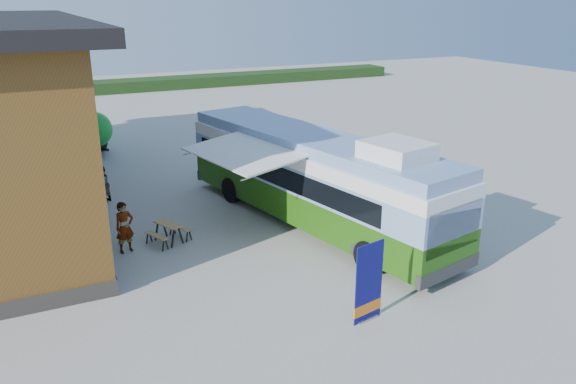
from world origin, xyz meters
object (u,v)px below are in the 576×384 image
bus (313,175)px  person_b (102,185)px  person_a (125,227)px  picnic_table (168,228)px  slurry_tanker (75,125)px  banner (369,289)px

bus → person_b: 9.09m
person_a → bus: bearing=-18.3°
picnic_table → slurry_tanker: size_ratio=0.26×
person_b → banner: bearing=61.7°
slurry_tanker → bus: bearing=-87.1°
bus → banner: bus is taller
banner → person_a: 8.75m
bus → person_b: bus is taller
picnic_table → bus: bearing=-28.9°
person_a → person_b: (0.00, 5.34, -0.09)m
bus → person_a: (-6.93, 0.43, -1.02)m
banner → person_a: bearing=113.3°
banner → picnic_table: bearing=104.0°
person_a → person_b: bearing=75.2°
person_b → person_a: bearing=39.7°
picnic_table → person_b: person_b is taller
picnic_table → person_a: 1.54m
slurry_tanker → person_b: bearing=-111.0°
banner → picnic_table: size_ratio=1.42×
person_a → slurry_tanker: slurry_tanker is taller
banner → slurry_tanker: bearing=90.8°
slurry_tanker → picnic_table: bearing=-105.4°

